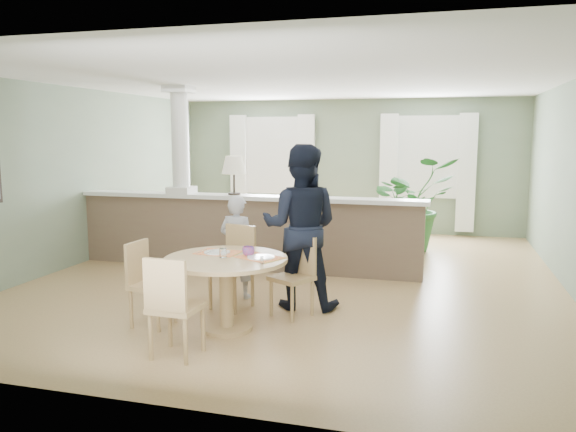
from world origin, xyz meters
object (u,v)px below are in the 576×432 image
(sofa, at_px, (302,226))
(chair_near, at_px, (172,303))
(chair_far_man, at_px, (296,272))
(houseplant, at_px, (411,204))
(chair_far_boy, at_px, (235,262))
(dining_table, at_px, (227,272))
(man_person, at_px, (301,227))
(child_person, at_px, (237,247))
(chair_side, at_px, (147,279))

(sofa, height_order, chair_near, chair_near)
(sofa, distance_m, chair_far_man, 3.66)
(houseplant, height_order, chair_far_boy, houseplant)
(houseplant, distance_m, dining_table, 4.85)
(dining_table, distance_m, chair_far_boy, 0.79)
(chair_far_man, bearing_deg, man_person, 122.91)
(chair_far_man, bearing_deg, dining_table, -100.99)
(dining_table, bearing_deg, man_person, 60.75)
(chair_far_boy, distance_m, chair_far_man, 0.76)
(dining_table, bearing_deg, chair_far_man, 50.35)
(chair_near, height_order, child_person, child_person)
(houseplant, bearing_deg, dining_table, -108.91)
(chair_far_boy, distance_m, child_person, 0.39)
(sofa, height_order, chair_far_boy, chair_far_boy)
(chair_far_boy, xyz_separation_m, chair_far_man, (0.76, -0.10, -0.04))
(sofa, bearing_deg, dining_table, -66.99)
(chair_near, distance_m, man_person, 1.98)
(chair_far_boy, relative_size, chair_far_man, 1.08)
(houseplant, bearing_deg, man_person, -105.94)
(dining_table, relative_size, chair_side, 1.41)
(chair_side, xyz_separation_m, child_person, (0.56, 1.20, 0.14))
(dining_table, xyz_separation_m, chair_far_boy, (-0.20, 0.76, -0.08))
(chair_side, bearing_deg, chair_far_man, -57.65)
(houseplant, distance_m, chair_side, 5.28)
(chair_far_man, bearing_deg, child_person, -179.07)
(sofa, bearing_deg, houseplant, 30.03)
(sofa, relative_size, chair_far_man, 3.14)
(chair_far_boy, relative_size, man_person, 0.50)
(dining_table, distance_m, child_person, 1.16)
(chair_far_boy, height_order, child_person, child_person)
(chair_side, distance_m, child_person, 1.33)
(sofa, height_order, child_person, child_person)
(chair_far_boy, height_order, chair_side, chair_far_boy)
(child_person, bearing_deg, chair_side, 71.14)
(chair_far_man, xyz_separation_m, chair_near, (-0.74, -1.51, 0.03))
(chair_far_man, xyz_separation_m, man_person, (-0.02, 0.28, 0.46))
(dining_table, distance_m, chair_side, 0.88)
(dining_table, relative_size, man_person, 0.66)
(chair_far_man, height_order, chair_near, chair_near)
(houseplant, distance_m, man_person, 3.78)
(chair_far_boy, bearing_deg, dining_table, -59.67)
(houseplant, relative_size, dining_table, 1.29)
(chair_far_man, bearing_deg, houseplant, 104.11)
(sofa, height_order, man_person, man_person)
(chair_side, xyz_separation_m, man_person, (1.40, 1.03, 0.45))
(chair_far_boy, xyz_separation_m, child_person, (-0.10, 0.35, 0.11))
(man_person, bearing_deg, houseplant, -110.72)
(man_person, bearing_deg, chair_side, 31.58)
(chair_near, bearing_deg, chair_far_man, -113.91)
(houseplant, relative_size, chair_far_boy, 1.71)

